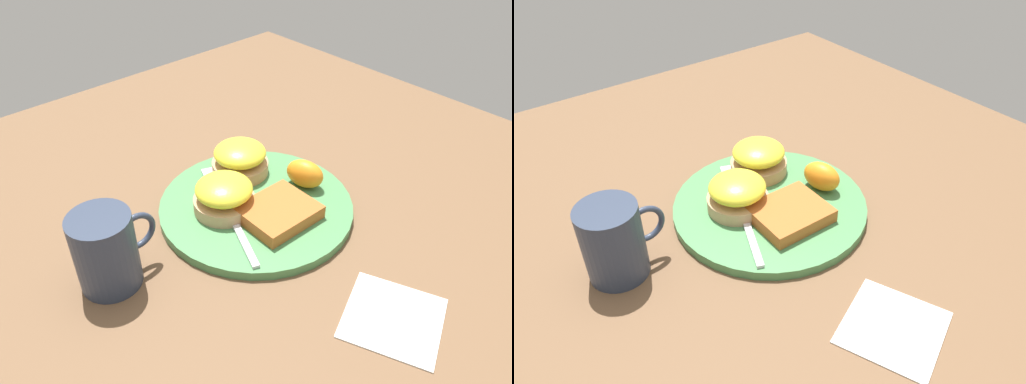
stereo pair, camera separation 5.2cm
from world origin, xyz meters
TOP-DOWN VIEW (x-y plane):
  - ground_plane at (0.00, 0.00)m, footprint 1.10×1.10m
  - plate at (0.00, 0.00)m, footprint 0.29×0.29m
  - sandwich_benedict_left at (0.04, 0.08)m, footprint 0.09×0.09m
  - sandwich_benedict_right at (-0.04, 0.02)m, footprint 0.09×0.09m
  - hashbrown_patty at (-0.00, -0.05)m, footprint 0.10×0.09m
  - orange_wedge at (0.08, -0.02)m, footprint 0.05×0.07m
  - fork at (-0.04, 0.02)m, footprint 0.11×0.22m
  - cup at (-0.23, 0.02)m, footprint 0.11×0.08m
  - napkin at (-0.02, -0.26)m, footprint 0.14×0.14m

SIDE VIEW (x-z plane):
  - ground_plane at x=0.00m, z-range 0.00..0.00m
  - napkin at x=-0.02m, z-range 0.00..0.00m
  - plate at x=0.00m, z-range 0.00..0.01m
  - fork at x=-0.04m, z-range 0.01..0.02m
  - hashbrown_patty at x=0.00m, z-range 0.01..0.03m
  - orange_wedge at x=0.08m, z-range 0.01..0.06m
  - sandwich_benedict_left at x=0.04m, z-range 0.01..0.07m
  - sandwich_benedict_right at x=-0.04m, z-range 0.01..0.07m
  - cup at x=-0.23m, z-range 0.00..0.10m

